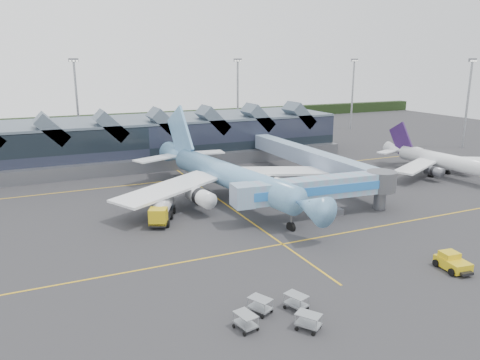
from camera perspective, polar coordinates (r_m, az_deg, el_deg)
name	(u,v)px	position (r m, az deg, el deg)	size (l,w,h in m)	color
ground	(254,224)	(64.96, 1.70, -5.39)	(260.00, 260.00, 0.00)	#2C2C2F
taxi_stripes	(226,204)	(73.59, -1.74, -2.98)	(120.00, 60.00, 0.01)	gold
tree_line_far	(113,120)	(168.19, -15.19, 7.09)	(260.00, 4.00, 4.00)	black
terminal	(139,140)	(105.88, -12.23, 4.78)	(90.00, 22.25, 12.52)	black
light_masts	(221,97)	(127.40, -2.30, 10.12)	(132.40, 42.56, 22.45)	gray
main_airliner	(226,175)	(74.69, -1.70, 0.63)	(38.43, 44.62, 14.35)	#618FC4
regional_jet	(440,160)	(99.25, 23.21, 2.24)	(25.86, 28.26, 9.70)	white
jet_bridge	(328,188)	(68.46, 10.63, -0.97)	(25.92, 5.63, 5.94)	#75A7C3
fuel_truck	(163,208)	(67.00, -9.41, -3.38)	(5.72, 9.01, 3.12)	black
pushback_tug	(452,262)	(56.14, 24.48, -9.14)	(2.97, 4.30, 1.81)	gold
baggage_carts	(278,311)	(42.35, 4.61, -15.67)	(7.38, 6.47, 1.44)	#989CA0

